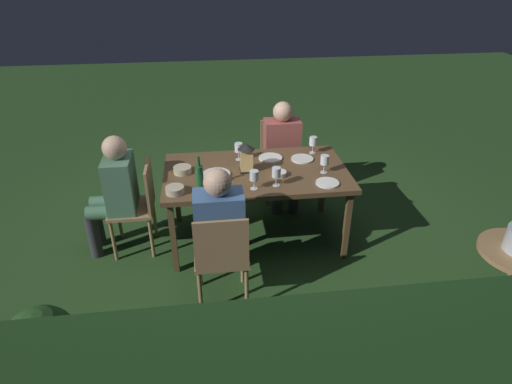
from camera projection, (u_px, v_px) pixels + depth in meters
name	position (u px, v px, depth m)	size (l,w,h in m)	color
ground_plane	(256.00, 238.00, 4.36)	(16.00, 16.00, 0.00)	#26471E
dining_table	(256.00, 176.00, 4.02)	(1.68, 0.97, 0.75)	brown
chair_side_left_a	(279.00, 155.00, 4.92)	(0.42, 0.40, 0.87)	#9E7A51
person_in_rust	(283.00, 150.00, 4.68)	(0.38, 0.47, 1.15)	#9E4C47
chair_side_right_b	(221.00, 255.00, 3.32)	(0.42, 0.40, 0.87)	#9E7A51
person_in_blue	(219.00, 224.00, 3.42)	(0.38, 0.47, 1.15)	#426699
chair_head_far	(139.00, 203.00, 4.00)	(0.40, 0.42, 0.87)	#9E7A51
person_in_green	(114.00, 190.00, 3.91)	(0.48, 0.38, 1.15)	#4C7A5B
lantern_centerpiece	(246.00, 156.00, 3.92)	(0.15, 0.15, 0.27)	black
green_bottle_on_table	(199.00, 176.00, 3.66)	(0.07, 0.07, 0.29)	#1E5B2D
wine_glass_a	(325.00, 161.00, 3.90)	(0.08, 0.08, 0.17)	silver
wine_glass_b	(313.00, 142.00, 4.28)	(0.08, 0.08, 0.17)	silver
wine_glass_c	(239.00, 148.00, 4.15)	(0.08, 0.08, 0.17)	silver
wine_glass_d	(254.00, 176.00, 3.64)	(0.08, 0.08, 0.17)	silver
wine_glass_e	(276.00, 173.00, 3.69)	(0.08, 0.08, 0.17)	silver
plate_a	(270.00, 158.00, 4.22)	(0.23, 0.23, 0.01)	white
plate_b	(327.00, 183.00, 3.77)	(0.20, 0.20, 0.01)	white
plate_c	(302.00, 159.00, 4.20)	(0.22, 0.22, 0.01)	silver
plate_d	(216.00, 174.00, 3.92)	(0.25, 0.25, 0.01)	silver
bowl_olives	(279.00, 173.00, 3.90)	(0.13, 0.13, 0.04)	silver
bowl_bread	(215.00, 189.00, 3.63)	(0.12, 0.12, 0.05)	silver
bowl_salad	(182.00, 170.00, 3.94)	(0.16, 0.16, 0.06)	#BCAD8E
bowl_dip	(175.00, 190.00, 3.61)	(0.16, 0.16, 0.06)	#BCAD8E
side_table	(512.00, 276.00, 3.15)	(0.57, 0.57, 0.69)	#937047
potted_plant_by_hedge	(44.00, 350.00, 2.66)	(0.44, 0.44, 0.68)	brown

